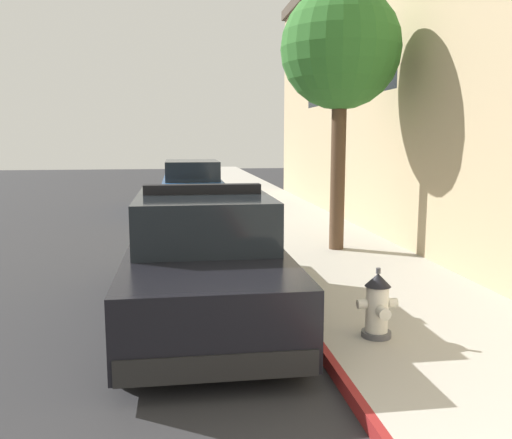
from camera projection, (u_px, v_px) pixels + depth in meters
ground_plane at (20, 260)px, 10.50m from camera, size 32.89×60.00×0.20m
sidewalk_pavement at (319, 243)px, 11.32m from camera, size 2.86×60.00×0.14m
curb_painted_edge at (250, 245)px, 11.12m from camera, size 0.08×60.00×0.14m
police_cruiser at (204, 257)px, 6.91m from camera, size 1.94×4.84×1.68m
parked_car_silver_ahead at (192, 187)px, 17.08m from camera, size 1.94×4.84×1.56m
fire_hydrant at (377, 305)px, 5.76m from camera, size 0.44×0.40×0.76m
street_tree at (341, 51)px, 9.90m from camera, size 2.22×2.22×4.87m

